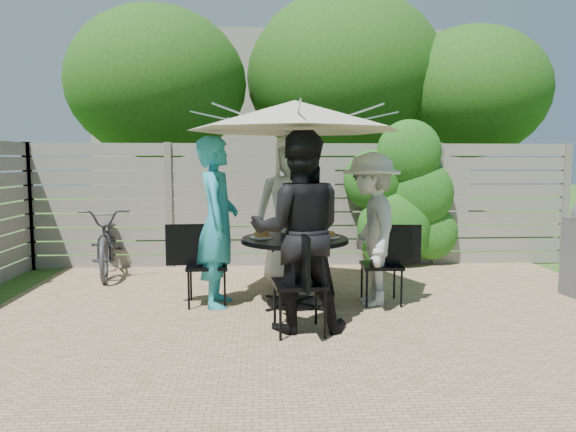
{
  "coord_description": "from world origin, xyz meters",
  "views": [
    {
      "loc": [
        -0.68,
        -4.58,
        1.56
      ],
      "look_at": [
        -0.36,
        1.1,
        0.96
      ],
      "focal_mm": 32.0,
      "sensor_mm": 36.0,
      "label": 1
    }
  ],
  "objects": [
    {
      "name": "chair_front",
      "position": [
        -0.32,
        -0.07,
        0.29
      ],
      "size": [
        0.5,
        0.71,
        0.95
      ],
      "rotation": [
        0.0,
        0.0,
        1.66
      ],
      "color": "black",
      "rests_on": "ground"
    },
    {
      "name": "chair_left",
      "position": [
        -1.26,
        0.92,
        0.27
      ],
      "size": [
        0.67,
        0.46,
        0.9
      ],
      "rotation": [
        0.0,
        0.0,
        6.35
      ],
      "color": "black",
      "rests_on": "ground"
    },
    {
      "name": "person_back",
      "position": [
        -0.28,
        1.73,
        0.95
      ],
      "size": [
        0.95,
        0.63,
        1.9
      ],
      "primitive_type": "imported",
      "rotation": [
        0.0,
        0.0,
        6.26
      ],
      "color": "silver",
      "rests_on": "ground"
    },
    {
      "name": "plate_left",
      "position": [
        -0.66,
        0.91,
        0.77
      ],
      "size": [
        0.26,
        0.26,
        0.06
      ],
      "color": "white",
      "rests_on": "patio_table"
    },
    {
      "name": "coffee_cup",
      "position": [
        -0.19,
        1.11,
        0.81
      ],
      "size": [
        0.08,
        0.08,
        0.12
      ],
      "primitive_type": "cylinder",
      "color": "#C6B293",
      "rests_on": "patio_table"
    },
    {
      "name": "glass_back",
      "position": [
        -0.4,
        1.16,
        0.82
      ],
      "size": [
        0.07,
        0.07,
        0.14
      ],
      "primitive_type": "cylinder",
      "color": "silver",
      "rests_on": "patio_table"
    },
    {
      "name": "glass_front",
      "position": [
        -0.2,
        0.63,
        0.82
      ],
      "size": [
        0.07,
        0.07,
        0.14
      ],
      "primitive_type": "cylinder",
      "color": "silver",
      "rests_on": "patio_table"
    },
    {
      "name": "glass_right",
      "position": [
        -0.04,
        0.99,
        0.82
      ],
      "size": [
        0.07,
        0.07,
        0.14
      ],
      "primitive_type": "cylinder",
      "color": "silver",
      "rests_on": "patio_table"
    },
    {
      "name": "plate_back",
      "position": [
        -0.29,
        1.26,
        0.77
      ],
      "size": [
        0.26,
        0.26,
        0.06
      ],
      "color": "white",
      "rests_on": "patio_table"
    },
    {
      "name": "plate_extra",
      "position": [
        -0.13,
        0.59,
        0.77
      ],
      "size": [
        0.24,
        0.24,
        0.06
      ],
      "color": "white",
      "rests_on": "patio_table"
    },
    {
      "name": "backyard_envelope",
      "position": [
        0.09,
        10.29,
        2.61
      ],
      "size": [
        60.0,
        60.0,
        5.0
      ],
      "color": "#32581B",
      "rests_on": "ground"
    },
    {
      "name": "bicycle",
      "position": [
        -2.77,
        2.6,
        0.48
      ],
      "size": [
        0.97,
        1.9,
        0.95
      ],
      "primitive_type": "imported",
      "rotation": [
        0.0,
        0.0,
        0.2
      ],
      "color": "#333338",
      "rests_on": "ground"
    },
    {
      "name": "plate_right",
      "position": [
        0.06,
        0.89,
        0.77
      ],
      "size": [
        0.26,
        0.26,
        0.06
      ],
      "color": "white",
      "rests_on": "patio_table"
    },
    {
      "name": "chair_right",
      "position": [
        0.67,
        0.87,
        0.27
      ],
      "size": [
        0.65,
        0.45,
        0.89
      ],
      "rotation": [
        0.0,
        0.0,
        3.09
      ],
      "color": "black",
      "rests_on": "ground"
    },
    {
      "name": "patio_table",
      "position": [
        -0.3,
        0.9,
        0.52
      ],
      "size": [
        1.17,
        1.17,
        0.75
      ],
      "rotation": [
        0.0,
        0.0,
        -0.03
      ],
      "color": "black",
      "rests_on": "ground"
    },
    {
      "name": "person_right",
      "position": [
        0.53,
        0.87,
        0.84
      ],
      "size": [
        0.65,
        1.1,
        1.67
      ],
      "primitive_type": "imported",
      "rotation": [
        0.0,
        0.0,
        4.69
      ],
      "color": "beige",
      "rests_on": "ground"
    },
    {
      "name": "person_front",
      "position": [
        -0.32,
        0.07,
        0.92
      ],
      "size": [
        0.92,
        0.72,
        1.85
      ],
      "primitive_type": "imported",
      "rotation": [
        0.0,
        0.0,
        3.11
      ],
      "color": "black",
      "rests_on": "ground"
    },
    {
      "name": "umbrella",
      "position": [
        -0.3,
        0.9,
        2.05
      ],
      "size": [
        2.34,
        2.34,
        2.21
      ],
      "rotation": [
        0.0,
        0.0,
        -0.03
      ],
      "color": "silver",
      "rests_on": "ground"
    },
    {
      "name": "plate_front",
      "position": [
        -0.31,
        0.54,
        0.77
      ],
      "size": [
        0.26,
        0.26,
        0.06
      ],
      "color": "white",
      "rests_on": "patio_table"
    },
    {
      "name": "syrup_jug",
      "position": [
        -0.36,
        0.95,
        0.83
      ],
      "size": [
        0.09,
        0.09,
        0.16
      ],
      "primitive_type": "cylinder",
      "color": "#59280C",
      "rests_on": "patio_table"
    },
    {
      "name": "person_left",
      "position": [
        -1.13,
        0.92,
        0.92
      ],
      "size": [
        0.46,
        0.68,
        1.83
      ],
      "primitive_type": "imported",
      "rotation": [
        0.0,
        0.0,
        7.83
      ],
      "color": "teal",
      "rests_on": "ground"
    },
    {
      "name": "chair_back",
      "position": [
        -0.27,
        1.86,
        0.29
      ],
      "size": [
        0.51,
        0.72,
        0.97
      ],
      "rotation": [
        0.0,
        0.0,
        4.61
      ],
      "color": "black",
      "rests_on": "ground"
    }
  ]
}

